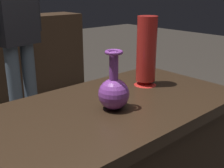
# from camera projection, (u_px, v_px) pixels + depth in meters

# --- Properties ---
(vase_centerpiece) EXTENTS (0.13, 0.13, 0.24)m
(vase_centerpiece) POSITION_uv_depth(u_px,v_px,m) (114.00, 91.00, 1.14)
(vase_centerpiece) COLOR #7A388E
(vase_centerpiece) RESTS_ON display_plinth
(vase_tall_behind) EXTENTS (0.12, 0.12, 0.35)m
(vase_tall_behind) POSITION_uv_depth(u_px,v_px,m) (146.00, 52.00, 1.40)
(vase_tall_behind) COLOR red
(vase_tall_behind) RESTS_ON display_plinth
(shelf_vase_right) EXTENTS (0.10, 0.10, 0.08)m
(shelf_vase_right) POSITION_uv_depth(u_px,v_px,m) (13.00, 11.00, 2.98)
(shelf_vase_right) COLOR red
(shelf_vase_right) RESTS_ON back_display_shelf
(visitor_center_back) EXTENTS (0.46, 0.24, 1.72)m
(visitor_center_back) POSITION_uv_depth(u_px,v_px,m) (16.00, 23.00, 2.21)
(visitor_center_back) COLOR slate
(visitor_center_back) RESTS_ON ground_plane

